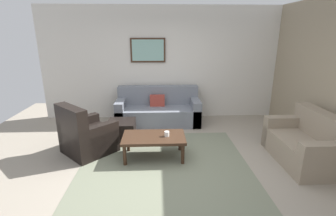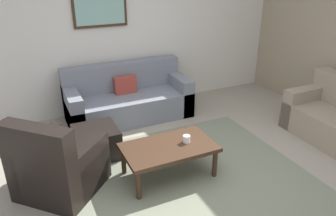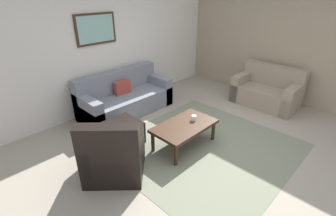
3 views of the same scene
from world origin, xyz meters
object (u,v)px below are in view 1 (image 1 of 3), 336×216
at_px(couch_loveseat, 308,145).
at_px(cup, 167,134).
at_px(armchair_leather, 85,138).
at_px(couch_main, 158,111).
at_px(coffee_table, 154,139).
at_px(framed_artwork, 148,50).
at_px(ottoman, 122,130).

height_order(couch_loveseat, cup, couch_loveseat).
bearing_deg(couch_loveseat, armchair_leather, 172.97).
relative_size(couch_main, cup, 22.43).
height_order(coffee_table, cup, cup).
bearing_deg(framed_artwork, couch_loveseat, -41.57).
bearing_deg(couch_main, ottoman, -127.35).
distance_m(couch_loveseat, armchair_leather, 3.95).
relative_size(couch_main, coffee_table, 1.82).
bearing_deg(couch_loveseat, ottoman, 162.18).
relative_size(ottoman, framed_artwork, 0.65).
height_order(couch_main, coffee_table, couch_main).
bearing_deg(armchair_leather, framed_artwork, 60.80).
height_order(couch_main, ottoman, couch_main).
distance_m(coffee_table, framed_artwork, 2.62).
bearing_deg(ottoman, framed_artwork, 69.15).
distance_m(couch_loveseat, coffee_table, 2.66).
bearing_deg(armchair_leather, couch_main, 49.81).
bearing_deg(framed_artwork, armchair_leather, -119.20).
height_order(armchair_leather, coffee_table, armchair_leather).
height_order(couch_main, armchair_leather, armchair_leather).
height_order(couch_loveseat, armchair_leather, armchair_leather).
distance_m(couch_main, cup, 1.85).
bearing_deg(armchair_leather, couch_loveseat, -7.03).
height_order(couch_loveseat, framed_artwork, framed_artwork).
distance_m(couch_main, coffee_table, 1.83).
bearing_deg(cup, armchair_leather, 171.01).
xyz_separation_m(couch_main, framed_artwork, (-0.24, 0.40, 1.44)).
xyz_separation_m(couch_loveseat, cup, (-2.42, 0.25, 0.16)).
xyz_separation_m(coffee_table, cup, (0.23, -0.01, 0.10)).
height_order(ottoman, framed_artwork, framed_artwork).
height_order(armchair_leather, ottoman, armchair_leather).
relative_size(couch_loveseat, cup, 15.62).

